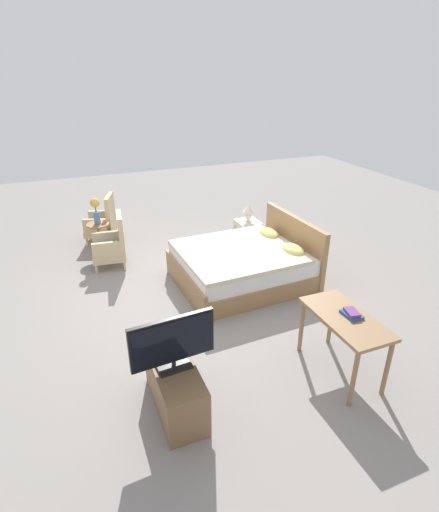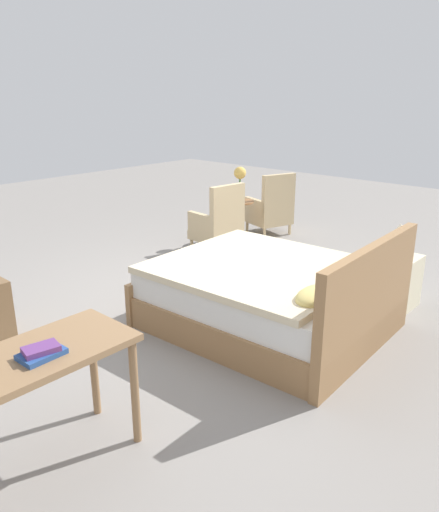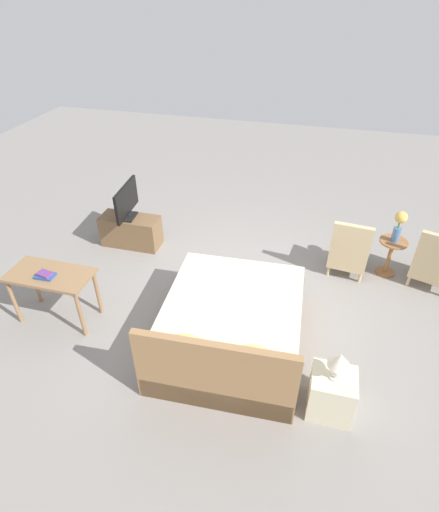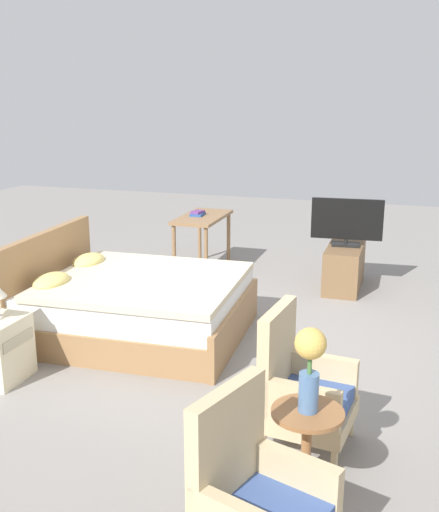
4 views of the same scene
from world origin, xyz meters
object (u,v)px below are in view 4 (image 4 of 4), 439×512
object	(u,v)px
tv_stand	(344,266)
vanity_desk	(202,224)
side_table	(306,446)
armchair_by_window_left	(257,504)
flower_vase	(310,361)
tv_flatscreen	(347,221)
armchair_by_window_right	(301,391)
bed	(134,305)
book_stack	(198,213)

from	to	relation	value
tv_stand	vanity_desk	world-z (taller)	vanity_desk
side_table	armchair_by_window_left	bearing A→B (deg)	166.62
flower_vase	vanity_desk	world-z (taller)	flower_vase
tv_stand	tv_flatscreen	distance (m)	0.55
armchair_by_window_left	armchair_by_window_right	bearing A→B (deg)	0.13
armchair_by_window_left	side_table	distance (m)	0.59
tv_stand	tv_flatscreen	xyz separation A→B (m)	(0.00, 0.00, 0.55)
armchair_by_window_right	vanity_desk	bearing A→B (deg)	28.33
armchair_by_window_right	side_table	bearing A→B (deg)	-166.93
bed	armchair_by_window_left	size ratio (longest dim) A/B	2.21
vanity_desk	flower_vase	bearing A→B (deg)	-153.63
armchair_by_window_right	flower_vase	world-z (taller)	flower_vase
flower_vase	tv_flatscreen	bearing A→B (deg)	3.46
book_stack	tv_flatscreen	bearing A→B (deg)	-95.09
armchair_by_window_left	flower_vase	size ratio (longest dim) A/B	1.93
tv_flatscreen	book_stack	bearing A→B (deg)	84.91
armchair_by_window_right	flower_vase	bearing A→B (deg)	-166.93
side_table	book_stack	xyz separation A→B (m)	(4.23, 2.16, 0.39)
armchair_by_window_left	flower_vase	world-z (taller)	flower_vase
flower_vase	bed	bearing A→B (deg)	45.57
tv_stand	armchair_by_window_left	bearing A→B (deg)	-178.65
bed	tv_flatscreen	xyz separation A→B (m)	(2.11, -1.74, 0.50)
bed	side_table	bearing A→B (deg)	-134.43
flower_vase	tv_stand	xyz separation A→B (m)	(4.06, 0.25, -0.61)
bed	book_stack	distance (m)	2.33
tv_flatscreen	tv_stand	bearing A→B (deg)	-175.79
side_table	armchair_by_window_right	bearing A→B (deg)	13.07
bed	tv_flatscreen	world-z (taller)	tv_flatscreen
side_table	tv_flatscreen	size ratio (longest dim) A/B	0.70
armchair_by_window_right	vanity_desk	size ratio (longest dim) A/B	0.88
tv_flatscreen	vanity_desk	bearing A→B (deg)	84.86
tv_stand	side_table	bearing A→B (deg)	-176.54
side_table	vanity_desk	distance (m)	4.72
armchair_by_window_left	tv_flatscreen	size ratio (longest dim) A/B	1.11
tv_stand	book_stack	world-z (taller)	book_stack
armchair_by_window_right	tv_flatscreen	bearing A→B (deg)	1.77
side_table	book_stack	distance (m)	4.77
armchair_by_window_left	tv_stand	xyz separation A→B (m)	(4.63, 0.11, -0.12)
bed	vanity_desk	bearing A→B (deg)	2.65
side_table	vanity_desk	size ratio (longest dim) A/B	0.55
tv_flatscreen	book_stack	distance (m)	1.92
tv_flatscreen	book_stack	size ratio (longest dim) A/B	3.58
tv_stand	vanity_desk	xyz separation A→B (m)	(0.17, 1.85, 0.36)
tv_stand	book_stack	bearing A→B (deg)	84.85
armchair_by_window_right	tv_stand	xyz separation A→B (m)	(3.46, 0.11, -0.12)
bed	flower_vase	size ratio (longest dim) A/B	4.27
flower_vase	tv_flatscreen	size ratio (longest dim) A/B	0.58
armchair_by_window_left	book_stack	xyz separation A→B (m)	(4.80, 2.02, 0.38)
bed	flower_vase	distance (m)	2.84
bed	armchair_by_window_left	world-z (taller)	bed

